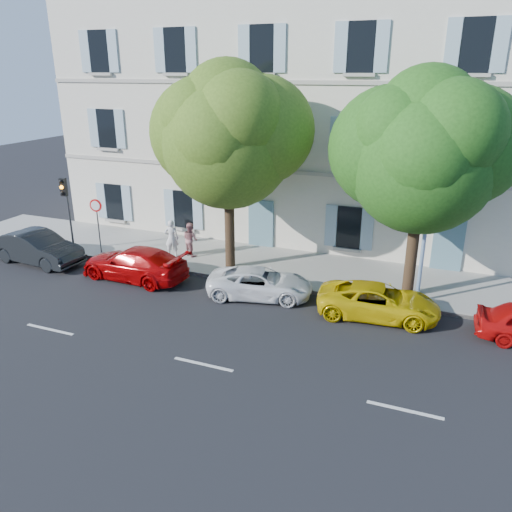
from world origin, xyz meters
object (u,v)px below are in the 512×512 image
at_px(car_red_coupe, 134,263).
at_px(road_sign, 97,214).
at_px(car_white_coupe, 260,283).
at_px(pedestrian_a, 172,238).
at_px(car_yellow_supercar, 378,301).
at_px(street_lamp, 429,196).
at_px(tree_right, 422,160).
at_px(car_dark_sedan, 38,248).
at_px(pedestrian_b, 190,239).
at_px(traffic_light, 66,199).
at_px(tree_left, 228,143).

distance_m(car_red_coupe, road_sign, 3.99).
bearing_deg(car_white_coupe, pedestrian_a, 53.27).
bearing_deg(road_sign, pedestrian_a, 13.54).
height_order(car_yellow_supercar, street_lamp, street_lamp).
xyz_separation_m(tree_right, pedestrian_a, (-10.90, 0.44, -4.43)).
height_order(car_red_coupe, car_yellow_supercar, car_red_coupe).
height_order(street_lamp, pedestrian_a, street_lamp).
height_order(car_dark_sedan, tree_right, tree_right).
distance_m(car_yellow_supercar, tree_right, 5.33).
relative_size(tree_right, pedestrian_b, 5.13).
xyz_separation_m(car_red_coupe, traffic_light, (-4.74, 1.57, 2.06)).
height_order(tree_right, traffic_light, tree_right).
bearing_deg(car_yellow_supercar, road_sign, 78.01).
xyz_separation_m(car_yellow_supercar, tree_right, (0.84, 2.01, 4.86)).
distance_m(tree_left, tree_right, 7.76).
height_order(street_lamp, pedestrian_b, street_lamp).
xyz_separation_m(car_white_coupe, tree_right, (5.48, 1.97, 4.89)).
distance_m(car_red_coupe, tree_left, 6.51).
bearing_deg(road_sign, tree_left, 5.03).
bearing_deg(car_white_coupe, traffic_light, 70.24).
bearing_deg(car_white_coupe, pedestrian_b, 45.91).
xyz_separation_m(car_yellow_supercar, pedestrian_a, (-10.06, 2.45, 0.44)).
bearing_deg(street_lamp, road_sign, 179.17).
distance_m(tree_right, road_sign, 14.82).
bearing_deg(car_white_coupe, road_sign, 67.32).
height_order(car_white_coupe, traffic_light, traffic_light).
xyz_separation_m(car_dark_sedan, street_lamp, (16.87, 1.69, 3.57)).
bearing_deg(traffic_light, street_lamp, 0.23).
relative_size(car_dark_sedan, traffic_light, 1.26).
bearing_deg(traffic_light, pedestrian_b, 15.05).
distance_m(tree_right, street_lamp, 1.37).
bearing_deg(car_yellow_supercar, pedestrian_b, 67.56).
distance_m(car_dark_sedan, pedestrian_a, 6.21).
bearing_deg(car_red_coupe, tree_right, 104.38).
bearing_deg(car_red_coupe, tree_left, 128.51).
height_order(tree_left, traffic_light, tree_left).
xyz_separation_m(car_dark_sedan, car_red_coupe, (5.30, 0.05, -0.05)).
height_order(tree_left, pedestrian_a, tree_left).
height_order(tree_right, street_lamp, tree_right).
bearing_deg(traffic_light, car_white_coupe, -7.03).
xyz_separation_m(car_red_coupe, road_sign, (-3.25, 1.85, 1.37)).
relative_size(tree_left, pedestrian_b, 5.32).
bearing_deg(pedestrian_b, car_dark_sedan, 52.74).
bearing_deg(road_sign, car_red_coupe, -29.69).
bearing_deg(car_white_coupe, tree_right, -82.95).
relative_size(car_dark_sedan, car_yellow_supercar, 1.04).
relative_size(car_red_coupe, tree_right, 0.58).
bearing_deg(tree_left, car_red_coupe, -144.43).
bearing_deg(tree_left, traffic_light, -173.93).
height_order(pedestrian_a, pedestrian_b, pedestrian_a).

